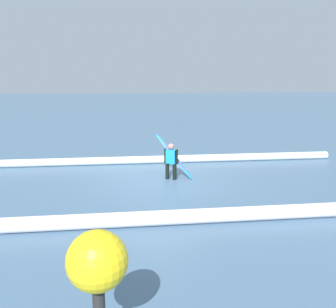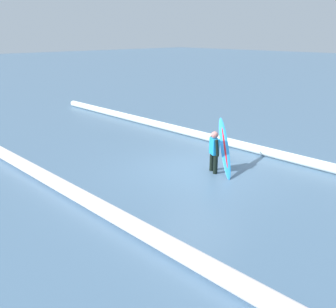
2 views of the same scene
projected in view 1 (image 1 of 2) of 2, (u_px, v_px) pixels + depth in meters
ground_plane at (159, 181)px, 13.35m from camera, size 147.67×147.67×0.00m
surfer at (171, 160)px, 13.46m from camera, size 0.48×0.35×1.31m
surfboard at (174, 156)px, 13.78m from camera, size 1.42×1.25×1.58m
channel_buoy at (97, 264)px, 4.66m from camera, size 0.78×0.78×1.80m
wave_crest_foreground at (98, 161)px, 15.78m from camera, size 20.49×0.37×0.32m
wave_crest_midground at (243, 214)px, 9.62m from camera, size 22.10×0.51×0.38m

